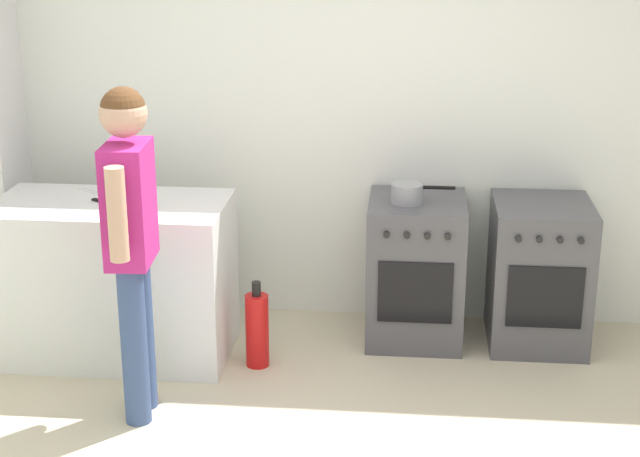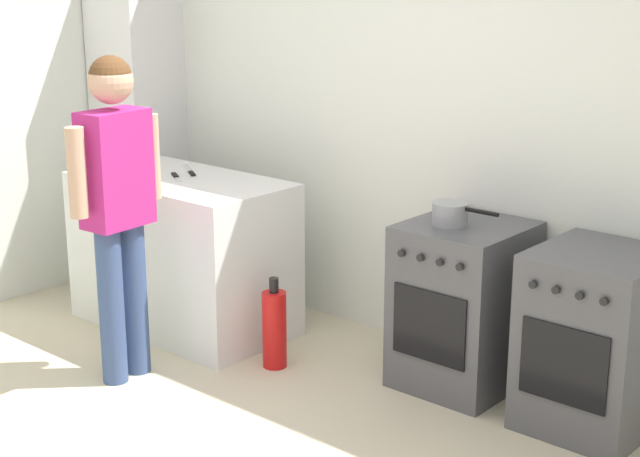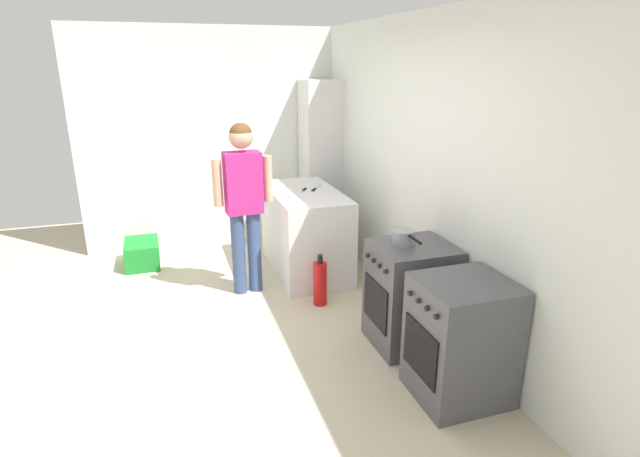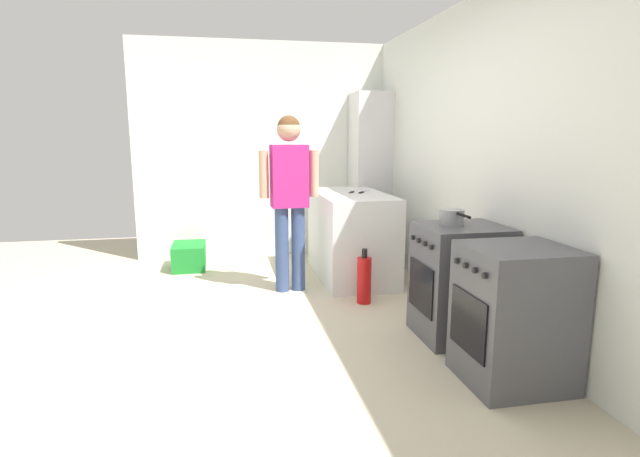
{
  "view_description": "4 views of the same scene",
  "coord_description": "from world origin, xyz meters",
  "px_view_note": "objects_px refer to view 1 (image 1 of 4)",
  "views": [
    {
      "loc": [
        0.31,
        -3.84,
        2.46
      ],
      "look_at": [
        -0.13,
        0.66,
        0.97
      ],
      "focal_mm": 55.0,
      "sensor_mm": 36.0,
      "label": 1
    },
    {
      "loc": [
        2.85,
        -2.44,
        2.15
      ],
      "look_at": [
        0.19,
        0.65,
        1.0
      ],
      "focal_mm": 55.0,
      "sensor_mm": 36.0,
      "label": 2
    },
    {
      "loc": [
        3.56,
        -0.22,
        2.2
      ],
      "look_at": [
        0.11,
        0.89,
        0.98
      ],
      "focal_mm": 28.0,
      "sensor_mm": 36.0,
      "label": 3
    },
    {
      "loc": [
        3.64,
        -0.14,
        1.5
      ],
      "look_at": [
        -0.15,
        0.62,
        0.77
      ],
      "focal_mm": 28.0,
      "sensor_mm": 36.0,
      "label": 4
    }
  ],
  "objects_px": {
    "oven_left": "(416,269)",
    "knife_carving": "(101,194)",
    "person": "(130,225)",
    "oven_right": "(539,273)",
    "pot": "(408,193)",
    "knife_paring": "(104,202)",
    "fire_extinguisher": "(257,329)"
  },
  "relations": [
    {
      "from": "pot",
      "to": "oven_right",
      "type": "bearing_deg",
      "value": 4.27
    },
    {
      "from": "pot",
      "to": "knife_paring",
      "type": "distance_m",
      "value": 1.7
    },
    {
      "from": "pot",
      "to": "person",
      "type": "height_order",
      "value": "person"
    },
    {
      "from": "oven_right",
      "to": "pot",
      "type": "distance_m",
      "value": 0.91
    },
    {
      "from": "oven_left",
      "to": "person",
      "type": "height_order",
      "value": "person"
    },
    {
      "from": "pot",
      "to": "knife_carving",
      "type": "bearing_deg",
      "value": -174.54
    },
    {
      "from": "oven_left",
      "to": "person",
      "type": "bearing_deg",
      "value": -141.84
    },
    {
      "from": "oven_left",
      "to": "knife_carving",
      "type": "xyz_separation_m",
      "value": [
        -1.79,
        -0.22,
        0.48
      ]
    },
    {
      "from": "oven_right",
      "to": "pot",
      "type": "bearing_deg",
      "value": -175.73
    },
    {
      "from": "fire_extinguisher",
      "to": "oven_right",
      "type": "bearing_deg",
      "value": 16.79
    },
    {
      "from": "oven_left",
      "to": "knife_carving",
      "type": "bearing_deg",
      "value": -172.89
    },
    {
      "from": "knife_carving",
      "to": "oven_right",
      "type": "bearing_deg",
      "value": 5.1
    },
    {
      "from": "fire_extinguisher",
      "to": "pot",
      "type": "bearing_deg",
      "value": 27.37
    },
    {
      "from": "oven_left",
      "to": "knife_paring",
      "type": "distance_m",
      "value": 1.83
    },
    {
      "from": "pot",
      "to": "knife_carving",
      "type": "xyz_separation_m",
      "value": [
        -1.73,
        -0.17,
        -0.0
      ]
    },
    {
      "from": "knife_paring",
      "to": "fire_extinguisher",
      "type": "bearing_deg",
      "value": -6.23
    },
    {
      "from": "oven_left",
      "to": "pot",
      "type": "distance_m",
      "value": 0.49
    },
    {
      "from": "oven_right",
      "to": "person",
      "type": "distance_m",
      "value": 2.42
    },
    {
      "from": "knife_carving",
      "to": "fire_extinguisher",
      "type": "xyz_separation_m",
      "value": [
        0.92,
        -0.25,
        -0.69
      ]
    },
    {
      "from": "oven_left",
      "to": "fire_extinguisher",
      "type": "bearing_deg",
      "value": -151.22
    },
    {
      "from": "oven_right",
      "to": "knife_carving",
      "type": "bearing_deg",
      "value": -174.9
    },
    {
      "from": "oven_right",
      "to": "knife_carving",
      "type": "relative_size",
      "value": 2.88
    },
    {
      "from": "oven_left",
      "to": "knife_carving",
      "type": "height_order",
      "value": "knife_carving"
    },
    {
      "from": "pot",
      "to": "knife_carving",
      "type": "height_order",
      "value": "pot"
    },
    {
      "from": "knife_carving",
      "to": "oven_left",
      "type": "bearing_deg",
      "value": 7.11
    },
    {
      "from": "knife_carving",
      "to": "knife_paring",
      "type": "relative_size",
      "value": 1.53
    },
    {
      "from": "pot",
      "to": "knife_paring",
      "type": "height_order",
      "value": "pot"
    },
    {
      "from": "knife_carving",
      "to": "knife_paring",
      "type": "bearing_deg",
      "value": -68.0
    },
    {
      "from": "knife_paring",
      "to": "fire_extinguisher",
      "type": "distance_m",
      "value": 1.1
    },
    {
      "from": "knife_carving",
      "to": "person",
      "type": "relative_size",
      "value": 0.18
    },
    {
      "from": "oven_right",
      "to": "person",
      "type": "relative_size",
      "value": 0.51
    },
    {
      "from": "knife_paring",
      "to": "oven_left",
      "type": "bearing_deg",
      "value": 12.55
    }
  ]
}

